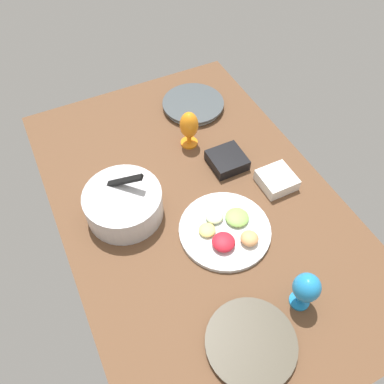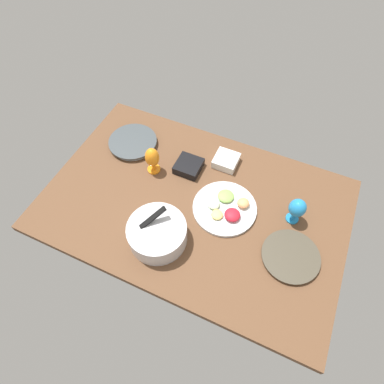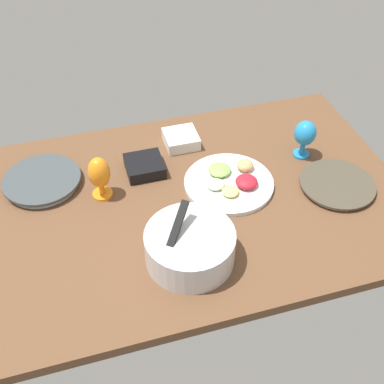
{
  "view_description": "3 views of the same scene",
  "coord_description": "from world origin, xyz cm",
  "px_view_note": "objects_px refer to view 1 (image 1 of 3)",
  "views": [
    {
      "loc": [
        -78.79,
        40.88,
        122.44
      ],
      "look_at": [
        2.1,
        1.31,
        5.22
      ],
      "focal_mm": 36.24,
      "sensor_mm": 36.0,
      "label": 1
    },
    {
      "loc": [
        -36.98,
        84.79,
        147.03
      ],
      "look_at": [
        2.65,
        -2.81,
        5.22
      ],
      "focal_mm": 30.18,
      "sensor_mm": 36.0,
      "label": 2
    },
    {
      "loc": [
        35.55,
        124.0,
        124.85
      ],
      "look_at": [
        -0.12,
        1.93,
        5.22
      ],
      "focal_mm": 45.67,
      "sensor_mm": 36.0,
      "label": 3
    }
  ],
  "objects_px": {
    "hurricane_glass_blue": "(306,288)",
    "hurricane_glass_orange": "(189,126)",
    "dinner_plate_right": "(193,105)",
    "square_bowl_black": "(227,160)",
    "square_bowl_white": "(277,180)",
    "fruit_platter": "(226,230)",
    "mixing_bowl": "(124,203)",
    "dinner_plate_left": "(251,343)"
  },
  "relations": [
    {
      "from": "hurricane_glass_blue",
      "to": "hurricane_glass_orange",
      "type": "bearing_deg",
      "value": 0.58
    },
    {
      "from": "dinner_plate_right",
      "to": "square_bowl_black",
      "type": "xyz_separation_m",
      "value": [
        -0.39,
        0.03,
        0.01
      ]
    },
    {
      "from": "dinner_plate_right",
      "to": "hurricane_glass_blue",
      "type": "relative_size",
      "value": 1.8
    },
    {
      "from": "square_bowl_white",
      "to": "fruit_platter",
      "type": "bearing_deg",
      "value": 110.81
    },
    {
      "from": "mixing_bowl",
      "to": "square_bowl_black",
      "type": "relative_size",
      "value": 2.03
    },
    {
      "from": "hurricane_glass_orange",
      "to": "square_bowl_white",
      "type": "distance_m",
      "value": 0.43
    },
    {
      "from": "mixing_bowl",
      "to": "fruit_platter",
      "type": "xyz_separation_m",
      "value": [
        -0.25,
        -0.3,
        -0.05
      ]
    },
    {
      "from": "dinner_plate_left",
      "to": "dinner_plate_right",
      "type": "xyz_separation_m",
      "value": [
        1.06,
        -0.33,
        0.01
      ]
    },
    {
      "from": "square_bowl_white",
      "to": "mixing_bowl",
      "type": "bearing_deg",
      "value": 77.34
    },
    {
      "from": "dinner_plate_left",
      "to": "hurricane_glass_orange",
      "type": "relative_size",
      "value": 1.64
    },
    {
      "from": "mixing_bowl",
      "to": "fruit_platter",
      "type": "distance_m",
      "value": 0.39
    },
    {
      "from": "dinner_plate_left",
      "to": "hurricane_glass_orange",
      "type": "bearing_deg",
      "value": -13.45
    },
    {
      "from": "dinner_plate_right",
      "to": "hurricane_glass_orange",
      "type": "height_order",
      "value": "hurricane_glass_orange"
    },
    {
      "from": "mixing_bowl",
      "to": "square_bowl_white",
      "type": "distance_m",
      "value": 0.61
    },
    {
      "from": "fruit_platter",
      "to": "square_bowl_black",
      "type": "relative_size",
      "value": 2.38
    },
    {
      "from": "dinner_plate_left",
      "to": "hurricane_glass_orange",
      "type": "xyz_separation_m",
      "value": [
        0.86,
        -0.2,
        0.09
      ]
    },
    {
      "from": "square_bowl_black",
      "to": "square_bowl_white",
      "type": "height_order",
      "value": "square_bowl_white"
    },
    {
      "from": "dinner_plate_left",
      "to": "dinner_plate_right",
      "type": "distance_m",
      "value": 1.11
    },
    {
      "from": "dinner_plate_left",
      "to": "square_bowl_black",
      "type": "relative_size",
      "value": 1.98
    },
    {
      "from": "mixing_bowl",
      "to": "square_bowl_white",
      "type": "xyz_separation_m",
      "value": [
        -0.13,
        -0.59,
        -0.03
      ]
    },
    {
      "from": "dinner_plate_right",
      "to": "mixing_bowl",
      "type": "relative_size",
      "value": 1.01
    },
    {
      "from": "dinner_plate_left",
      "to": "hurricane_glass_blue",
      "type": "height_order",
      "value": "hurricane_glass_blue"
    },
    {
      "from": "mixing_bowl",
      "to": "hurricane_glass_orange",
      "type": "height_order",
      "value": "mixing_bowl"
    },
    {
      "from": "dinner_plate_left",
      "to": "hurricane_glass_orange",
      "type": "distance_m",
      "value": 0.88
    },
    {
      "from": "mixing_bowl",
      "to": "square_bowl_white",
      "type": "relative_size",
      "value": 2.17
    },
    {
      "from": "hurricane_glass_orange",
      "to": "square_bowl_white",
      "type": "relative_size",
      "value": 1.29
    },
    {
      "from": "fruit_platter",
      "to": "square_bowl_black",
      "type": "height_order",
      "value": "fruit_platter"
    },
    {
      "from": "dinner_plate_left",
      "to": "square_bowl_white",
      "type": "height_order",
      "value": "square_bowl_white"
    },
    {
      "from": "square_bowl_white",
      "to": "dinner_plate_left",
      "type": "bearing_deg",
      "value": 139.7
    },
    {
      "from": "dinner_plate_left",
      "to": "hurricane_glass_blue",
      "type": "relative_size",
      "value": 1.74
    },
    {
      "from": "fruit_platter",
      "to": "dinner_plate_left",
      "type": "bearing_deg",
      "value": 161.82
    },
    {
      "from": "dinner_plate_left",
      "to": "square_bowl_white",
      "type": "relative_size",
      "value": 2.11
    },
    {
      "from": "fruit_platter",
      "to": "hurricane_glass_blue",
      "type": "xyz_separation_m",
      "value": [
        -0.34,
        -0.09,
        0.09
      ]
    },
    {
      "from": "fruit_platter",
      "to": "hurricane_glass_orange",
      "type": "distance_m",
      "value": 0.49
    },
    {
      "from": "hurricane_glass_orange",
      "to": "square_bowl_white",
      "type": "xyz_separation_m",
      "value": [
        -0.36,
        -0.21,
        -0.07
      ]
    },
    {
      "from": "square_bowl_white",
      "to": "hurricane_glass_blue",
      "type": "bearing_deg",
      "value": 155.24
    },
    {
      "from": "dinner_plate_left",
      "to": "mixing_bowl",
      "type": "height_order",
      "value": "mixing_bowl"
    },
    {
      "from": "mixing_bowl",
      "to": "hurricane_glass_blue",
      "type": "distance_m",
      "value": 0.7
    },
    {
      "from": "mixing_bowl",
      "to": "square_bowl_white",
      "type": "height_order",
      "value": "mixing_bowl"
    },
    {
      "from": "square_bowl_black",
      "to": "square_bowl_white",
      "type": "bearing_deg",
      "value": -145.28
    },
    {
      "from": "hurricane_glass_orange",
      "to": "square_bowl_white",
      "type": "height_order",
      "value": "hurricane_glass_orange"
    },
    {
      "from": "mixing_bowl",
      "to": "dinner_plate_left",
      "type": "bearing_deg",
      "value": -164.45
    }
  ]
}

